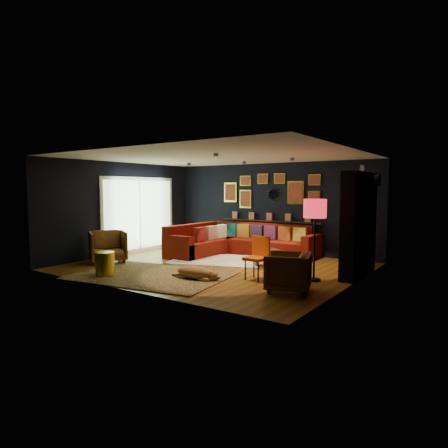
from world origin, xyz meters
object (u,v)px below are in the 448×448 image
Objects in this scene: coffee_table at (266,252)px; orange_chair at (258,254)px; dog at (195,270)px; armchair_left at (108,245)px; sectional at (235,243)px; floor_lamp at (315,212)px; pouf at (208,246)px; gold_stool at (105,264)px; armchair_right at (288,270)px.

orange_chair is (0.50, -1.23, 0.17)m from coffee_table.
armchair_left is at bearing 170.69° from dog.
sectional is 3.87× the size of armchair_left.
sectional is 3.20m from orange_chair.
floor_lamp is at bearing -46.60° from armchair_left.
gold_stool is (-0.05, -3.57, 0.03)m from pouf.
coffee_table is at bearing 154.82° from floor_lamp.
orange_chair is 0.78× the size of dog.
coffee_table is 2.31m from armchair_right.
orange_chair is at bearing -35.27° from pouf.
armchair_left is (-1.94, -2.92, 0.12)m from sectional.
floor_lamp is at bearing 28.67° from gold_stool.
floor_lamp is (3.85, 2.11, 1.14)m from gold_stool.
orange_chair is 0.53× the size of floor_lamp.
coffee_table is at bearing -158.47° from armchair_right.
armchair_left is at bearing -169.01° from orange_chair.
gold_stool is at bearing -151.33° from floor_lamp.
armchair_left is 3.02m from dog.
orange_chair is (2.80, -1.98, 0.30)m from pouf.
sectional is at bearing -151.31° from armchair_right.
gold_stool is 4.54m from floor_lamp.
armchair_right reaches higher than dog.
coffee_table is 0.99× the size of orange_chair.
floor_lamp reaches higher than orange_chair.
coffee_table is at bearing 69.50° from dog.
armchair_right is 0.89× the size of orange_chair.
orange_chair is 1.42m from floor_lamp.
coffee_table is 0.53× the size of floor_lamp.
armchair_right is (3.06, -2.95, 0.07)m from sectional.
pouf is 3.26m from dog.
pouf is 0.74× the size of armchair_right.
armchair_right is at bearing -58.78° from armchair_left.
armchair_left is 0.78× the size of dog.
armchair_left reaches higher than armchair_right.
sectional reaches higher than armchair_right.
armchair_right is at bearing -51.05° from coffee_table.
floor_lamp reaches higher than armchair_left.
armchair_left is at bearing 138.83° from gold_stool.
pouf is at bearing 89.13° from gold_stool.
coffee_table is at bearing -32.01° from armchair_left.
dog is (-2.05, -1.29, -1.19)m from floor_lamp.
orange_chair is (2.86, 1.58, 0.27)m from gold_stool.
dog is at bearing -57.54° from pouf.
armchair_right is at bearing 0.70° from dog.
pouf is 0.35× the size of floor_lamp.
dog is (1.80, 0.82, -0.06)m from gold_stool.
orange_chair is (4.05, 0.54, 0.08)m from armchair_left.
gold_stool is at bearing -160.52° from dog.
armchair_right is at bearing 15.00° from gold_stool.
pouf is 2.82m from armchair_left.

